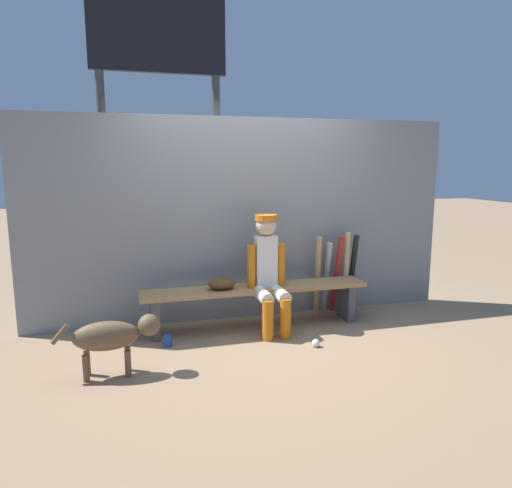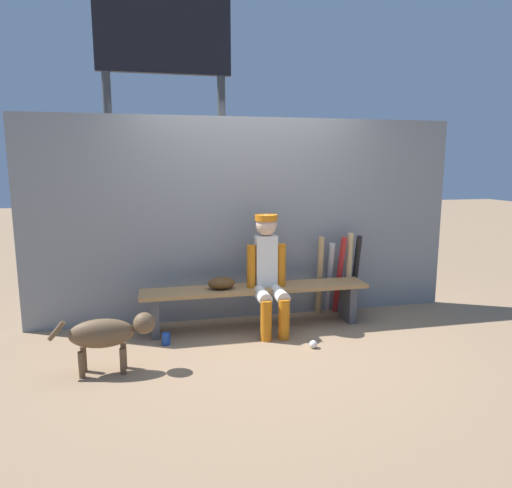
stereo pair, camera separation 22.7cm
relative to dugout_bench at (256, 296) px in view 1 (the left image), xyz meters
name	(u,v)px [view 1 (the left image)]	position (x,y,z in m)	size (l,w,h in m)	color
ground_plane	(256,327)	(0.00, 0.00, -0.34)	(30.00, 30.00, 0.00)	#937556
chainlink_fence	(247,220)	(0.00, 0.38, 0.75)	(4.72, 0.03, 2.19)	gray
dugout_bench	(256,296)	(0.00, 0.00, 0.00)	(2.37, 0.36, 0.44)	#AD7F4C
player_seated	(269,269)	(0.11, -0.11, 0.30)	(0.41, 0.55, 1.19)	silver
baseball_glove	(222,283)	(-0.36, 0.00, 0.16)	(0.28, 0.20, 0.12)	#593819
bat_wood_tan	(318,275)	(0.79, 0.24, 0.11)	(0.06, 0.06, 0.91)	tan
bat_aluminum_silver	(327,277)	(0.93, 0.30, 0.07)	(0.06, 0.06, 0.84)	#B7B7BC
bat_aluminum_red	(337,274)	(1.02, 0.23, 0.11)	(0.06, 0.06, 0.92)	#B22323
bat_wood_natural	(346,273)	(1.12, 0.21, 0.13)	(0.06, 0.06, 0.94)	tan
bat_aluminum_black	(352,272)	(1.23, 0.25, 0.11)	(0.06, 0.06, 0.93)	black
baseball	(316,343)	(0.40, -0.66, -0.31)	(0.07, 0.07, 0.07)	white
cup_on_ground	(168,341)	(-0.94, -0.27, -0.29)	(0.08, 0.08, 0.11)	#1E47AD
cup_on_bench	(258,281)	(0.03, 0.00, 0.15)	(0.08, 0.08, 0.11)	#1E47AD
scoreboard	(164,74)	(-0.76, 1.41, 2.42)	(1.88, 0.27, 4.00)	#3F3F42
dog	(113,336)	(-1.41, -0.78, -0.01)	(0.84, 0.20, 0.49)	brown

